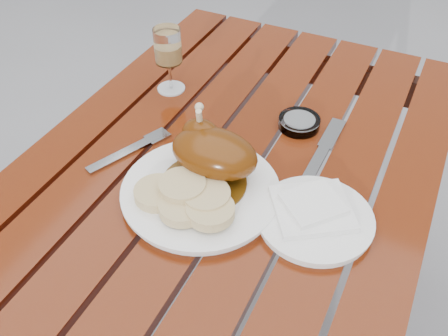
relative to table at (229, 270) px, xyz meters
The scene contains 10 objects.
table is the anchor object (origin of this frame).
dinner_plate 0.40m from the table, 93.22° to the right, with size 0.30×0.30×0.02m, color white.
roast_duck 0.45m from the table, 98.95° to the right, with size 0.17×0.18×0.12m.
bread_dumplings 0.44m from the table, 92.34° to the right, with size 0.20×0.12×0.04m.
wine_glass 0.54m from the table, 144.10° to the left, with size 0.07×0.07×0.16m, color tan.
side_plate 0.45m from the table, 22.93° to the right, with size 0.21×0.21×0.02m, color white.
napkin 0.45m from the table, 21.51° to the right, with size 0.14×0.13×0.01m, color white.
ashtray 0.43m from the table, 61.97° to the left, with size 0.09×0.09×0.02m, color #B2B7BC.
fork 0.44m from the table, 159.70° to the right, with size 0.02×0.18×0.01m, color gray.
knife 0.42m from the table, 21.19° to the left, with size 0.02×0.24×0.01m, color gray.
Camera 1 is at (0.32, -0.70, 1.43)m, focal length 40.00 mm.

